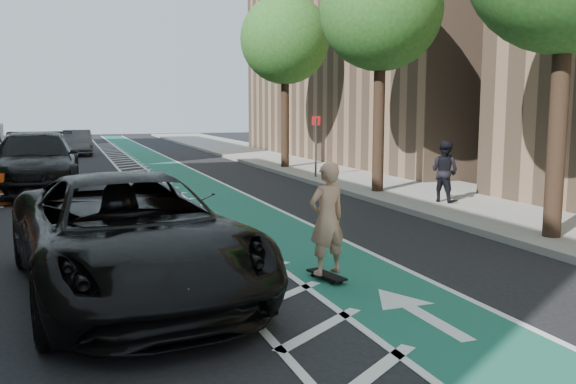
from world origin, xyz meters
name	(u,v)px	position (x,y,z in m)	size (l,w,h in m)	color
ground	(166,282)	(0.00, 0.00, 0.00)	(120.00, 120.00, 0.00)	black
bike_lane	(210,193)	(3.00, 10.00, 0.01)	(2.00, 90.00, 0.01)	#1A5E46
buffer_strip	(164,195)	(1.50, 10.00, 0.01)	(1.40, 90.00, 0.01)	silver
sidewalk_right	(385,183)	(9.50, 10.00, 0.07)	(5.00, 90.00, 0.15)	gray
curb_right	(323,185)	(7.05, 10.00, 0.08)	(0.12, 90.00, 0.16)	gray
tree_r_c	(375,12)	(7.90, 8.00, 5.77)	(4.20, 4.20, 7.90)	#382619
tree_r_d	(288,39)	(7.90, 16.00, 5.77)	(4.20, 4.20, 7.90)	#382619
sign_post	(316,146)	(7.60, 12.00, 1.35)	(0.35, 0.08, 2.47)	#4C4C4C
skateboard	(326,275)	(2.46, -0.81, 0.09)	(0.40, 0.86, 0.11)	black
skateboarder	(327,219)	(2.46, -0.81, 1.02)	(0.66, 0.43, 1.81)	tan
suv_near	(128,235)	(-0.59, -0.37, 0.89)	(2.95, 6.40, 1.78)	black
suv_far	(35,162)	(-2.40, 12.32, 0.99)	(2.76, 6.79, 1.97)	black
car_grey	(77,142)	(-0.76, 29.17, 0.74)	(1.58, 4.52, 1.49)	#4E4F53
pedestrian	(445,171)	(8.56, 4.90, 1.01)	(0.84, 0.65, 1.72)	black
barrel_b	(1,190)	(-3.22, 9.50, 0.44)	(0.69, 0.69, 0.94)	#D7410B
barrel_c	(37,173)	(-2.45, 14.50, 0.41)	(0.64, 0.64, 0.87)	#FF5B0D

